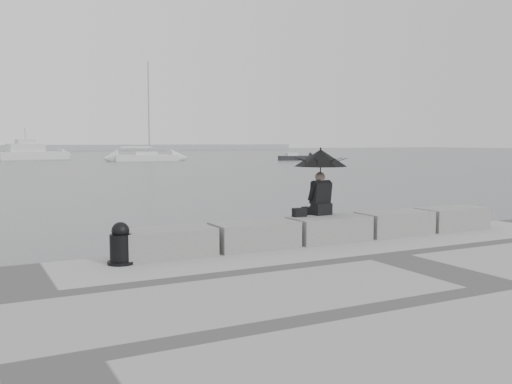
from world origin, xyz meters
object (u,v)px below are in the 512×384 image
seated_person (321,167)px  sailboat_right (146,157)px  mooring_bollard (121,247)px  small_motorboat (297,158)px  motor_cruiser (33,153)px

seated_person → sailboat_right: 64.32m
mooring_bollard → small_motorboat: size_ratio=0.14×
seated_person → mooring_bollard: (-4.31, -0.60, -1.20)m
sailboat_right → small_motorboat: sailboat_right is taller
sailboat_right → motor_cruiser: (-12.39, 12.73, 0.37)m
motor_cruiser → small_motorboat: 36.81m
seated_person → motor_cruiser: bearing=83.7°
seated_person → sailboat_right: sailboat_right is taller
sailboat_right → small_motorboat: 20.04m
seated_person → small_motorboat: size_ratio=0.27×
seated_person → motor_cruiser: size_ratio=0.14×
small_motorboat → seated_person: bearing=-108.8°
seated_person → motor_cruiser: 75.33m
motor_cruiser → small_motorboat: size_ratio=1.96×
mooring_bollard → small_motorboat: (38.11, 56.52, -0.48)m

